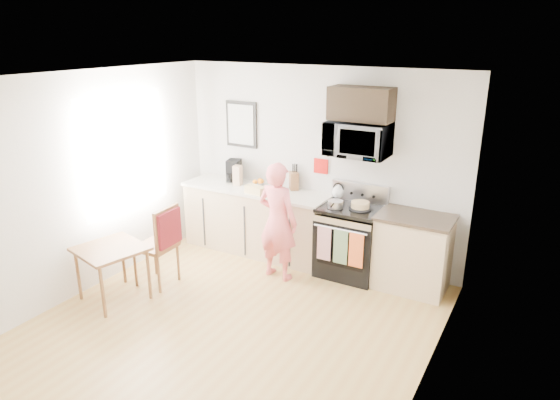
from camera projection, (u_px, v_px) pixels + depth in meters
The scene contains 27 objects.
floor at pixel (220, 335), 5.19m from camera, with size 4.60×4.60×0.00m, color #AC8042.
back_wall at pixel (318, 165), 6.67m from camera, with size 4.00×0.04×2.60m, color beige.
left_wall at pixel (74, 188), 5.70m from camera, with size 0.04×4.60×2.60m, color beige.
right_wall at pixel (425, 264), 3.84m from camera, with size 0.04×4.60×2.60m, color beige.
ceiling at pixel (209, 80), 4.35m from camera, with size 4.00×4.60×0.04m, color white.
window at pixel (126, 153), 6.26m from camera, with size 0.06×1.40×1.50m.
cabinet_left at pixel (256, 221), 7.07m from camera, with size 2.10×0.60×0.90m, color tan.
countertop_left at pixel (256, 190), 6.91m from camera, with size 2.14×0.64×0.04m, color beige.
cabinet_right at pixel (413, 254), 6.03m from camera, with size 0.84×0.60×0.90m, color tan.
countertop_right at pixel (416, 217), 5.88m from camera, with size 0.88×0.64×0.04m, color black.
range at pixel (350, 242), 6.38m from camera, with size 0.76×0.70×1.16m.
microwave at pixel (358, 139), 6.05m from camera, with size 0.76×0.51×0.42m, color silver.
upper_cabinet at pixel (361, 104), 5.95m from camera, with size 0.76×0.35×0.40m, color black.
wall_art at pixel (241, 124), 7.06m from camera, with size 0.50×0.04×0.65m.
wall_trivet at pixel (321, 166), 6.63m from camera, with size 0.20×0.02×0.20m, color #AE120E.
person at pixel (278, 221), 6.20m from camera, with size 0.55×0.36×1.52m, color #E33E42.
dining_table at pixel (111, 254), 5.72m from camera, with size 0.74×0.74×0.66m.
chair at pixel (164, 236), 6.00m from camera, with size 0.50×0.45×1.03m.
knife_block at pixel (294, 181), 6.82m from camera, with size 0.11×0.16×0.24m, color brown.
utensil_crock at pixel (278, 180), 6.80m from camera, with size 0.11×0.11×0.33m.
fruit_bowl at pixel (258, 183), 7.03m from camera, with size 0.23×0.23×0.09m.
milk_carton at pixel (238, 175), 7.01m from camera, with size 0.11×0.11×0.28m, color tan.
coffee_maker at pixel (233, 171), 7.19m from camera, with size 0.23×0.29×0.31m.
bread_bag at pixel (255, 190), 6.66m from camera, with size 0.29×0.13×0.11m, color tan.
cake at pixel (360, 206), 6.13m from camera, with size 0.28×0.28×0.09m.
kettle at pixel (338, 192), 6.51m from camera, with size 0.17×0.17×0.21m.
pot at pixel (335, 204), 6.16m from camera, with size 0.19×0.32×0.09m.
Camera 1 is at (2.73, -3.58, 3.00)m, focal length 32.00 mm.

